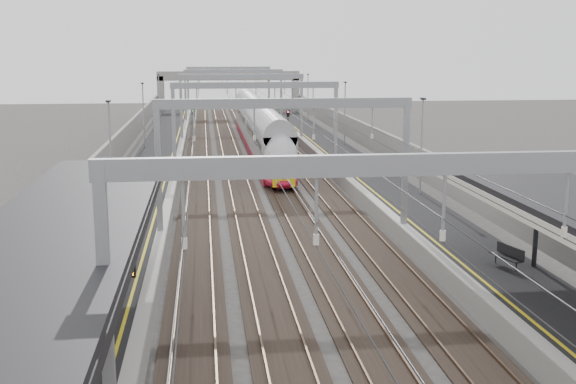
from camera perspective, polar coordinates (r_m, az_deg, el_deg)
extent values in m
cube|color=black|center=(59.72, -10.43, 1.81)|extent=(4.00, 120.00, 1.00)
cube|color=black|center=(60.79, 4.80, 2.12)|extent=(4.00, 120.00, 1.00)
cube|color=black|center=(59.67, -7.06, 1.46)|extent=(2.40, 140.00, 0.08)
cube|color=brown|center=(59.66, -7.75, 1.52)|extent=(0.07, 140.00, 0.14)
cube|color=brown|center=(59.65, -6.37, 1.56)|extent=(0.07, 140.00, 0.14)
cube|color=black|center=(59.72, -4.18, 1.52)|extent=(2.40, 140.00, 0.08)
cube|color=brown|center=(59.68, -4.87, 1.59)|extent=(0.07, 140.00, 0.14)
cube|color=brown|center=(59.74, -3.49, 1.62)|extent=(0.07, 140.00, 0.14)
cube|color=black|center=(59.92, -1.31, 1.58)|extent=(2.40, 140.00, 0.08)
cube|color=brown|center=(59.84, -2.00, 1.65)|extent=(0.07, 140.00, 0.14)
cube|color=brown|center=(59.97, -0.63, 1.68)|extent=(0.07, 140.00, 0.14)
cube|color=black|center=(60.27, 1.53, 1.63)|extent=(2.40, 140.00, 0.08)
cube|color=brown|center=(60.16, 0.85, 1.70)|extent=(0.07, 140.00, 0.14)
cube|color=brown|center=(60.36, 2.21, 1.73)|extent=(0.07, 140.00, 0.14)
cube|color=gray|center=(16.96, -14.23, -8.55)|extent=(0.28, 0.28, 6.60)
cube|color=gray|center=(16.54, 7.43, 2.12)|extent=(13.00, 0.25, 0.50)
cube|color=gray|center=(36.35, -10.22, 2.02)|extent=(0.28, 0.28, 6.60)
cube|color=gray|center=(37.71, 9.27, 2.38)|extent=(0.28, 0.28, 6.60)
cube|color=gray|center=(36.16, -0.30, 7.02)|extent=(13.00, 0.25, 0.50)
cube|color=gray|center=(56.17, -9.02, 5.19)|extent=(0.28, 0.28, 6.60)
cube|color=gray|center=(57.06, 3.78, 5.40)|extent=(0.28, 0.28, 6.60)
cube|color=gray|center=(56.05, -2.60, 8.43)|extent=(13.00, 0.25, 0.50)
cube|color=gray|center=(76.09, -8.44, 6.71)|extent=(0.28, 0.28, 6.60)
cube|color=gray|center=(76.75, 1.07, 6.86)|extent=(0.28, 0.28, 6.60)
cube|color=gray|center=(75.99, -3.70, 9.10)|extent=(13.00, 0.25, 0.50)
cube|color=gray|center=(96.04, -8.10, 7.59)|extent=(0.28, 0.28, 6.60)
cube|color=gray|center=(96.56, -0.54, 7.72)|extent=(0.28, 0.28, 6.60)
cube|color=gray|center=(95.96, -4.34, 9.49)|extent=(13.00, 0.25, 0.50)
cube|color=gray|center=(114.01, -7.90, 8.13)|extent=(0.28, 0.28, 6.60)
cube|color=gray|center=(114.45, -1.52, 8.24)|extent=(0.28, 0.28, 6.60)
cube|color=gray|center=(113.94, -4.73, 9.73)|extent=(13.00, 0.25, 0.50)
cylinder|color=#262628|center=(64.00, -7.16, 7.02)|extent=(0.03, 140.00, 0.03)
cylinder|color=#262628|center=(64.05, -4.45, 7.08)|extent=(0.03, 140.00, 0.03)
cylinder|color=#262628|center=(64.23, -1.76, 7.12)|extent=(0.03, 140.00, 0.03)
cylinder|color=#262628|center=(64.56, 0.92, 7.14)|extent=(0.03, 140.00, 0.03)
cube|color=black|center=(17.96, -19.35, -5.00)|extent=(4.40, 30.00, 0.24)
cylinder|color=black|center=(29.24, -17.73, -3.12)|extent=(0.20, 0.20, 4.00)
cube|color=black|center=(18.81, -14.40, -5.80)|extent=(1.60, 0.15, 0.55)
cube|color=orange|center=(18.73, -14.43, -5.87)|extent=(1.50, 0.02, 0.42)
cylinder|color=black|center=(31.79, 19.06, -2.09)|extent=(0.20, 0.20, 4.00)
cube|color=gray|center=(113.98, -4.72, 9.15)|extent=(22.00, 2.20, 1.40)
cube|color=gray|center=(114.23, -10.01, 7.47)|extent=(1.00, 2.20, 6.20)
cube|color=gray|center=(114.97, 0.59, 7.65)|extent=(1.00, 2.20, 6.20)
cube|color=gray|center=(59.86, -13.53, 2.77)|extent=(0.30, 120.00, 3.20)
cube|color=gray|center=(61.34, 7.75, 3.17)|extent=(0.30, 120.00, 3.20)
cube|color=maroon|center=(63.45, -1.63, 2.60)|extent=(2.54, 21.62, 0.75)
cube|color=#A5A5AA|center=(63.21, -1.64, 4.20)|extent=(2.54, 21.62, 2.82)
cube|color=black|center=(56.06, -0.94, 1.16)|extent=(1.88, 2.26, 0.47)
cube|color=maroon|center=(85.21, -2.94, 4.75)|extent=(2.54, 21.62, 0.75)
cube|color=#A5A5AA|center=(85.03, -2.95, 5.95)|extent=(2.54, 21.62, 2.82)
cube|color=black|center=(77.75, -2.57, 3.92)|extent=(1.88, 2.26, 0.47)
ellipsoid|color=#A5A5AA|center=(52.40, -0.57, 2.47)|extent=(2.54, 4.89, 3.95)
cube|color=#DCC10B|center=(50.55, -0.32, 1.18)|extent=(1.60, 0.12, 1.41)
cube|color=black|center=(50.75, -0.38, 2.83)|extent=(1.50, 0.55, 0.89)
cube|color=black|center=(31.65, 16.85, -4.94)|extent=(0.86, 1.79, 0.06)
cube|color=black|center=(31.72, 17.17, -4.50)|extent=(0.49, 1.70, 0.48)
cylinder|color=black|center=(31.21, 17.59, -5.65)|extent=(0.06, 0.06, 0.41)
cylinder|color=black|center=(32.23, 16.09, -5.04)|extent=(0.06, 0.06, 0.41)
cylinder|color=black|center=(83.62, -7.49, 5.19)|extent=(0.12, 0.12, 3.00)
cube|color=black|center=(83.48, -7.52, 6.28)|extent=(0.32, 0.22, 0.75)
sphere|color=#0CE526|center=(83.34, -7.52, 6.38)|extent=(0.16, 0.16, 0.16)
cylinder|color=black|center=(84.96, -1.79, 5.37)|extent=(0.12, 0.12, 3.00)
cube|color=black|center=(84.82, -1.79, 6.44)|extent=(0.32, 0.22, 0.75)
sphere|color=#0CE526|center=(84.68, -1.79, 6.54)|extent=(0.16, 0.16, 0.16)
cylinder|color=black|center=(81.36, 0.00, 5.12)|extent=(0.12, 0.12, 3.00)
cube|color=black|center=(81.21, 0.00, 6.24)|extent=(0.32, 0.22, 0.75)
sphere|color=red|center=(81.07, 0.01, 6.34)|extent=(0.16, 0.16, 0.16)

